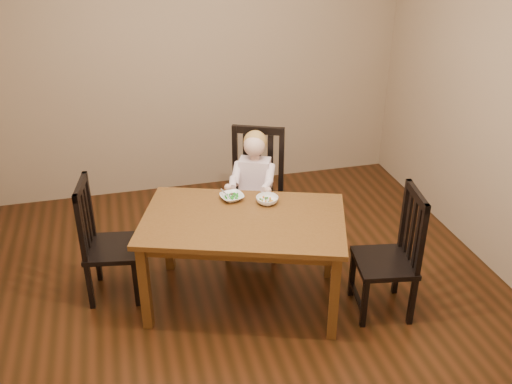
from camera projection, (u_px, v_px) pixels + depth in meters
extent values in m
cube|color=#3B1D0C|center=(248.00, 299.00, 4.26)|extent=(4.00, 4.00, 0.01)
cube|color=#9C8263|center=(197.00, 55.00, 5.35)|extent=(4.00, 0.01, 2.70)
cube|color=#9C8263|center=(384.00, 342.00, 1.92)|extent=(4.00, 0.01, 2.70)
cube|color=#503212|center=(243.00, 221.00, 3.95)|extent=(1.60, 1.25, 0.04)
cube|color=#503212|center=(243.00, 227.00, 3.97)|extent=(1.45, 1.11, 0.07)
cube|color=#503212|center=(145.00, 288.00, 3.85)|extent=(0.08, 0.08, 0.66)
cube|color=#503212|center=(334.00, 298.00, 3.75)|extent=(0.08, 0.08, 0.66)
cube|color=#503212|center=(168.00, 233.00, 4.47)|extent=(0.08, 0.08, 0.66)
cube|color=#503212|center=(331.00, 240.00, 4.38)|extent=(0.08, 0.08, 0.66)
cube|color=black|center=(254.00, 203.00, 4.68)|extent=(0.58, 0.57, 0.04)
cube|color=black|center=(280.00, 218.00, 4.91)|extent=(0.05, 0.05, 0.42)
cube|color=black|center=(236.00, 215.00, 4.97)|extent=(0.05, 0.05, 0.42)
cube|color=black|center=(274.00, 241.00, 4.59)|extent=(0.05, 0.05, 0.42)
cube|color=black|center=(227.00, 237.00, 4.65)|extent=(0.05, 0.05, 0.42)
cube|color=black|center=(281.00, 161.00, 4.67)|extent=(0.05, 0.05, 0.58)
cube|color=black|center=(235.00, 158.00, 4.72)|extent=(0.05, 0.05, 0.58)
cube|color=black|center=(258.00, 130.00, 4.57)|extent=(0.41, 0.20, 0.06)
cube|color=black|center=(270.00, 164.00, 4.69)|extent=(0.05, 0.04, 0.50)
cube|color=black|center=(258.00, 163.00, 4.71)|extent=(0.05, 0.04, 0.50)
cube|color=black|center=(246.00, 162.00, 4.72)|extent=(0.05, 0.04, 0.50)
cube|color=black|center=(113.00, 248.00, 4.16)|extent=(0.44, 0.46, 0.04)
cube|color=black|center=(98.00, 259.00, 4.40)|extent=(0.04, 0.04, 0.37)
cube|color=black|center=(90.00, 287.00, 4.09)|extent=(0.04, 0.04, 0.37)
cube|color=black|center=(141.00, 257.00, 4.42)|extent=(0.04, 0.04, 0.37)
cube|color=black|center=(136.00, 284.00, 4.12)|extent=(0.04, 0.04, 0.37)
cube|color=black|center=(89.00, 204.00, 4.17)|extent=(0.04, 0.04, 0.52)
cube|color=black|center=(80.00, 229.00, 3.87)|extent=(0.04, 0.04, 0.52)
cube|color=black|center=(80.00, 187.00, 3.91)|extent=(0.09, 0.38, 0.05)
cube|color=black|center=(88.00, 213.00, 4.11)|extent=(0.02, 0.04, 0.45)
cube|color=black|center=(85.00, 220.00, 4.03)|extent=(0.02, 0.04, 0.45)
cube|color=black|center=(83.00, 226.00, 3.95)|extent=(0.02, 0.04, 0.45)
cube|color=black|center=(384.00, 263.00, 3.98)|extent=(0.45, 0.47, 0.04)
cube|color=black|center=(412.00, 301.00, 3.94)|extent=(0.04, 0.04, 0.38)
cube|color=black|center=(397.00, 271.00, 4.25)|extent=(0.04, 0.04, 0.38)
cube|color=black|center=(364.00, 304.00, 3.91)|extent=(0.04, 0.04, 0.38)
cube|color=black|center=(352.00, 274.00, 4.22)|extent=(0.04, 0.04, 0.38)
cube|color=black|center=(422.00, 241.00, 3.71)|extent=(0.04, 0.04, 0.53)
cube|color=black|center=(405.00, 214.00, 4.02)|extent=(0.04, 0.04, 0.53)
cube|color=black|center=(417.00, 196.00, 3.75)|extent=(0.10, 0.39, 0.06)
cube|color=black|center=(417.00, 237.00, 3.79)|extent=(0.03, 0.04, 0.46)
cube|color=black|center=(412.00, 230.00, 3.88)|extent=(0.03, 0.04, 0.46)
cube|color=black|center=(408.00, 223.00, 3.96)|extent=(0.03, 0.04, 0.46)
imported|color=white|center=(232.00, 197.00, 4.17)|extent=(0.20, 0.20, 0.04)
imported|color=white|center=(267.00, 200.00, 4.12)|extent=(0.18, 0.18, 0.05)
cube|color=silver|center=(226.00, 195.00, 4.14)|extent=(0.06, 0.12, 0.05)
cube|color=silver|center=(226.00, 197.00, 4.15)|extent=(0.04, 0.04, 0.01)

